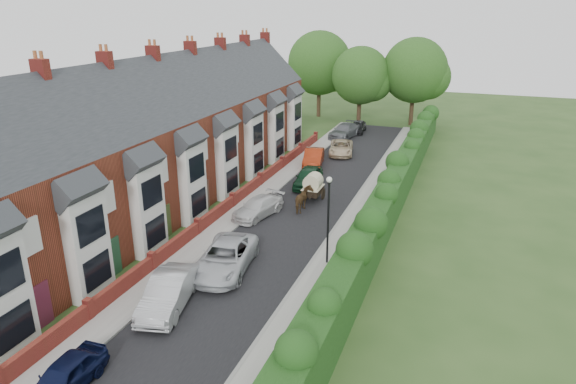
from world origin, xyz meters
name	(u,v)px	position (x,y,z in m)	size (l,w,h in m)	color
ground	(242,288)	(0.00, 0.00, 0.00)	(140.00, 140.00, 0.00)	#2D4C1E
road	(301,211)	(-0.50, 11.00, 0.01)	(6.00, 58.00, 0.02)	black
pavement_hedge_side	(358,218)	(3.60, 11.00, 0.06)	(2.20, 58.00, 0.12)	gray
pavement_house_side	(251,203)	(-4.35, 11.00, 0.06)	(1.70, 58.00, 0.12)	gray
kerb_hedge_side	(343,216)	(2.55, 11.00, 0.07)	(0.18, 58.00, 0.13)	gray
kerb_house_side	(261,205)	(-3.55, 11.00, 0.07)	(0.18, 58.00, 0.13)	gray
hedge	(386,200)	(5.40, 11.00, 1.60)	(2.10, 58.00, 2.85)	#163611
terrace_row	(162,140)	(-10.87, 9.98, 4.47)	(9.05, 40.50, 11.50)	maroon
garden_wall_row	(233,201)	(-5.35, 10.00, 0.46)	(0.35, 40.35, 1.10)	maroon
lamppost	(328,210)	(3.40, 4.00, 3.30)	(0.32, 0.32, 5.16)	black
tree_far_left	(364,77)	(-2.65, 40.08, 5.71)	(7.14, 6.80, 9.29)	#332316
tree_far_right	(418,72)	(3.39, 42.08, 6.31)	(7.98, 7.60, 10.31)	#332316
tree_far_back	(323,65)	(-8.59, 43.08, 6.62)	(8.40, 8.00, 10.82)	#332316
car_navy	(65,377)	(-3.00, -9.07, 0.64)	(1.51, 3.74, 1.28)	black
car_silver_a	(168,292)	(-2.50, -2.81, 0.80)	(1.70, 4.87, 1.60)	#B6B7BB
car_silver_b	(225,257)	(-1.60, 1.40, 0.78)	(2.59, 5.61, 1.56)	silver
car_white	(258,207)	(-3.00, 9.12, 0.64)	(1.80, 4.43, 1.29)	silver
car_green	(308,177)	(-1.68, 16.20, 0.76)	(1.81, 4.49, 1.53)	#0F331C
car_red	(314,157)	(-3.00, 21.80, 0.75)	(1.59, 4.57, 1.50)	#972A10
car_beige	(341,148)	(-1.60, 26.28, 0.66)	(2.19, 4.74, 1.32)	#CBB493
car_grey	(345,131)	(-2.97, 33.00, 0.74)	(2.09, 5.13, 1.49)	slate
car_black	(358,126)	(-2.15, 35.95, 0.67)	(1.58, 3.93, 1.34)	black
horse	(304,200)	(-0.34, 11.04, 0.86)	(0.92, 2.03, 1.71)	#51381D
horse_cart	(313,185)	(-0.34, 13.22, 1.21)	(1.33, 2.95, 2.12)	black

